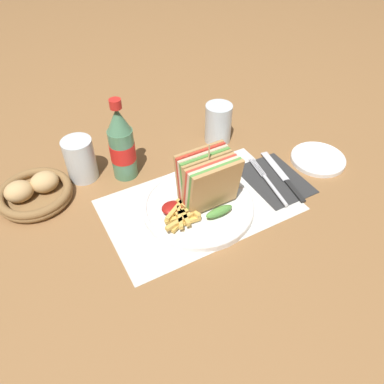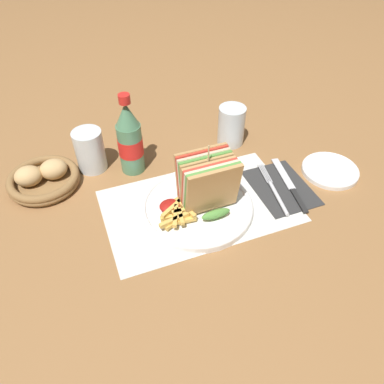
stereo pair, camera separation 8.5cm
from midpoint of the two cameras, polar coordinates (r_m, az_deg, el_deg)
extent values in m
plane|color=olive|center=(0.88, -2.56, -1.85)|extent=(4.00, 4.00, 0.00)
cube|color=silver|center=(0.87, -1.64, -2.11)|extent=(0.44, 0.27, 0.00)
cylinder|color=white|center=(0.86, -2.19, -2.54)|extent=(0.26, 0.26, 0.01)
torus|color=white|center=(0.85, -2.20, -2.21)|extent=(0.26, 0.26, 0.01)
cube|color=tan|center=(0.79, 0.58, 0.36)|extent=(0.12, 0.03, 0.12)
cube|color=#518E3D|center=(0.80, 0.28, 0.66)|extent=(0.12, 0.03, 0.12)
cube|color=beige|center=(0.81, -0.02, 0.95)|extent=(0.12, 0.03, 0.12)
cube|color=red|center=(0.81, -0.31, 1.23)|extent=(0.12, 0.03, 0.12)
cube|color=tan|center=(0.82, -0.60, 1.51)|extent=(0.12, 0.03, 0.12)
ellipsoid|color=#518E3D|center=(0.82, 1.21, -3.12)|extent=(0.07, 0.02, 0.02)
cube|color=tan|center=(0.82, -0.44, 1.37)|extent=(0.12, 0.03, 0.12)
cube|color=#518E3D|center=(0.82, -0.72, 1.77)|extent=(0.12, 0.03, 0.12)
cube|color=beige|center=(0.83, -1.01, 2.17)|extent=(0.12, 0.03, 0.12)
cube|color=red|center=(0.83, -1.29, 2.56)|extent=(0.12, 0.03, 0.12)
cube|color=tan|center=(0.84, -1.56, 2.95)|extent=(0.12, 0.03, 0.12)
ellipsoid|color=#518E3D|center=(0.85, -0.35, -1.13)|extent=(0.07, 0.02, 0.02)
cylinder|color=tan|center=(0.80, -0.53, 2.57)|extent=(0.00, 0.00, 0.16)
cube|color=gold|center=(0.82, -5.06, -4.12)|extent=(0.06, 0.02, 0.01)
cube|color=gold|center=(0.81, -4.06, -4.78)|extent=(0.07, 0.02, 0.01)
cube|color=gold|center=(0.81, -4.64, -4.64)|extent=(0.06, 0.04, 0.01)
cube|color=gold|center=(0.82, -3.85, -3.10)|extent=(0.05, 0.01, 0.01)
cube|color=gold|center=(0.82, -5.64, -2.95)|extent=(0.06, 0.04, 0.01)
cube|color=gold|center=(0.80, -5.00, -4.63)|extent=(0.07, 0.02, 0.01)
cube|color=gold|center=(0.80, -4.09, -3.99)|extent=(0.02, 0.05, 0.01)
cube|color=gold|center=(0.80, -4.88, -3.99)|extent=(0.03, 0.06, 0.01)
cube|color=gold|center=(0.82, -3.57, -2.63)|extent=(0.03, 0.07, 0.01)
ellipsoid|color=maroon|center=(0.83, -5.98, -2.53)|extent=(0.05, 0.04, 0.02)
cube|color=#2D2D2D|center=(0.95, 10.03, 1.79)|extent=(0.13, 0.18, 0.00)
cylinder|color=silver|center=(0.91, 9.96, 0.17)|extent=(0.03, 0.11, 0.01)
cylinder|color=silver|center=(0.97, 7.18, 3.63)|extent=(0.01, 0.07, 0.00)
cylinder|color=silver|center=(0.97, 7.39, 3.67)|extent=(0.01, 0.07, 0.00)
cylinder|color=silver|center=(0.97, 7.60, 3.72)|extent=(0.01, 0.07, 0.00)
cylinder|color=silver|center=(0.98, 7.82, 3.77)|extent=(0.01, 0.07, 0.00)
cube|color=black|center=(0.92, 12.90, 0.08)|extent=(0.02, 0.08, 0.00)
cube|color=silver|center=(0.99, 10.10, 3.84)|extent=(0.04, 0.12, 0.00)
cylinder|color=#4C7F5B|center=(0.94, -13.03, 5.65)|extent=(0.06, 0.06, 0.13)
cylinder|color=red|center=(0.94, -13.10, 5.97)|extent=(0.06, 0.06, 0.05)
cone|color=#4C7F5B|center=(0.89, -14.00, 10.55)|extent=(0.06, 0.06, 0.06)
cylinder|color=red|center=(0.87, -14.45, 12.79)|extent=(0.03, 0.03, 0.02)
cylinder|color=silver|center=(1.05, 1.68, 10.36)|extent=(0.07, 0.07, 0.11)
cylinder|color=silver|center=(0.97, -19.10, 4.62)|extent=(0.07, 0.07, 0.11)
cylinder|color=black|center=(0.99, -18.64, 3.01)|extent=(0.06, 0.06, 0.04)
cylinder|color=olive|center=(0.98, -24.97, -0.87)|extent=(0.16, 0.16, 0.01)
torus|color=olive|center=(0.97, -25.08, -0.59)|extent=(0.17, 0.17, 0.02)
torus|color=olive|center=(0.96, -25.26, -0.13)|extent=(0.17, 0.17, 0.02)
ellipsoid|color=tan|center=(0.96, -23.95, 1.31)|extent=(0.07, 0.06, 0.05)
ellipsoid|color=tan|center=(0.96, -27.21, -0.04)|extent=(0.07, 0.06, 0.05)
cylinder|color=white|center=(1.04, 16.44, 4.70)|extent=(0.14, 0.14, 0.01)
torus|color=white|center=(1.04, 16.49, 4.91)|extent=(0.14, 0.14, 0.01)
camera|label=1|loc=(0.04, -92.87, -2.67)|focal=35.00mm
camera|label=2|loc=(0.04, 87.13, 2.67)|focal=35.00mm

